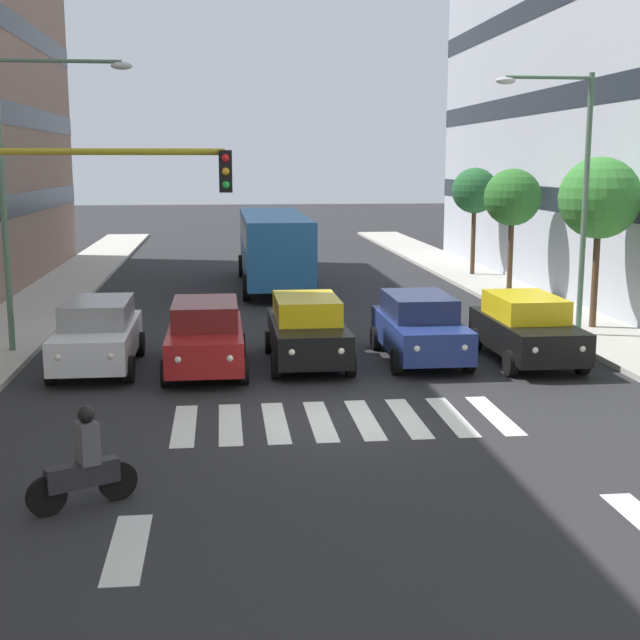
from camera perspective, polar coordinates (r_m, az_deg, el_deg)
name	(u,v)px	position (r m, az deg, el deg)	size (l,w,h in m)	color
ground_plane	(342,420)	(17.59, 1.48, -6.58)	(180.00, 180.00, 0.00)	#262628
crosswalk_markings	(342,420)	(17.59, 1.48, -6.57)	(6.75, 2.80, 0.01)	silver
lane_arrow_1	(128,548)	(12.36, -12.50, -14.38)	(0.50, 2.20, 0.01)	silver
car_0	(526,328)	(23.08, 13.38, -0.51)	(2.02, 4.44, 1.72)	black
car_1	(420,327)	(22.75, 6.55, -0.45)	(2.02, 4.44, 1.72)	navy
car_2	(307,330)	(22.23, -0.85, -0.64)	(2.02, 4.44, 1.72)	black
car_3	(206,336)	(21.67, -7.52, -1.02)	(2.02, 4.44, 1.72)	maroon
car_4	(98,334)	(22.37, -14.39, -0.90)	(2.02, 4.44, 1.72)	silver
bus_behind_traffic	(274,242)	(36.03, -3.07, 5.14)	(2.78, 10.50, 3.00)	#286BAD
motorcycle_with_rider	(84,466)	(13.61, -15.22, -9.24)	(1.55, 0.89, 1.57)	black
traffic_light_gantry	(44,239)	(16.51, -17.64, 5.08)	(4.93, 0.36, 5.50)	#AD991E
street_lamp_left	(572,178)	(25.88, 16.18, 8.91)	(2.83, 0.28, 7.41)	#4C6B56
street_lamp_right	(24,172)	(24.06, -18.84, 9.17)	(3.53, 0.28, 7.65)	#4C6B56
street_tree_1	(600,199)	(27.41, 17.88, 7.59)	(2.44, 2.44, 5.13)	#513823
street_tree_2	(513,198)	(33.51, 12.53, 7.83)	(2.13, 2.13, 4.73)	#513823
street_tree_3	(475,191)	(39.40, 10.12, 8.32)	(2.01, 2.01, 4.72)	#513823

